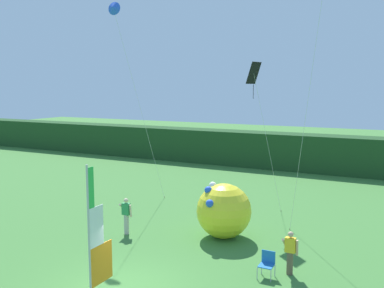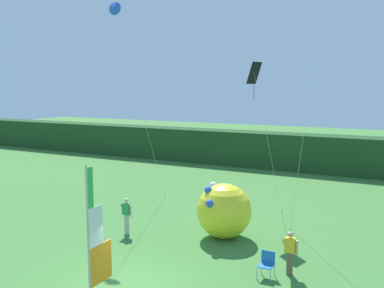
{
  "view_description": "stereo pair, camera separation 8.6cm",
  "coord_description": "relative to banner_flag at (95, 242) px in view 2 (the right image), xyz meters",
  "views": [
    {
      "loc": [
        8.02,
        -10.84,
        6.51
      ],
      "look_at": [
        0.49,
        3.92,
        4.3
      ],
      "focal_mm": 40.41,
      "sensor_mm": 36.0,
      "label": 1
    },
    {
      "loc": [
        8.1,
        -10.8,
        6.51
      ],
      "look_at": [
        0.49,
        3.92,
        4.3
      ],
      "focal_mm": 40.41,
      "sensor_mm": 36.0,
      "label": 2
    }
  ],
  "objects": [
    {
      "name": "ground_plane",
      "position": [
        -0.19,
        1.52,
        -2.1
      ],
      "size": [
        120.0,
        120.0,
        0.0
      ],
      "primitive_type": "plane",
      "color": "#3D7533"
    },
    {
      "name": "distant_treeline",
      "position": [
        -0.19,
        24.35,
        -0.69
      ],
      "size": [
        80.0,
        2.4,
        2.83
      ],
      "primitive_type": "cube",
      "color": "#1E421E",
      "rests_on": "ground"
    },
    {
      "name": "banner_flag",
      "position": [
        0.0,
        0.0,
        0.0
      ],
      "size": [
        0.06,
        1.03,
        4.39
      ],
      "color": "#B7B7BC",
      "rests_on": "ground"
    },
    {
      "name": "person_near_banner",
      "position": [
        4.35,
        5.03,
        -1.29
      ],
      "size": [
        0.55,
        0.48,
        1.54
      ],
      "color": "brown",
      "rests_on": "ground"
    },
    {
      "name": "person_mid_field",
      "position": [
        -3.18,
        5.87,
        -1.24
      ],
      "size": [
        0.55,
        0.48,
        1.62
      ],
      "color": "#B7B2A3",
      "rests_on": "ground"
    },
    {
      "name": "inflatable_balloon",
      "position": [
        0.84,
        7.41,
        -0.91
      ],
      "size": [
        2.38,
        2.38,
        2.4
      ],
      "color": "yellow",
      "rests_on": "ground"
    },
    {
      "name": "folding_chair",
      "position": [
        3.7,
        4.47,
        -1.59
      ],
      "size": [
        0.51,
        0.51,
        0.89
      ],
      "color": "#BCBCC1",
      "rests_on": "ground"
    },
    {
      "name": "kite_black_diamond_1",
      "position": [
        0.82,
        11.21,
        4.83
      ],
      "size": [
        1.53,
        1.67,
        7.71
      ],
      "color": "brown",
      "rests_on": "ground"
    },
    {
      "name": "kite_blue_delta_3",
      "position": [
        -5.58,
        8.48,
        8.16
      ],
      "size": [
        1.06,
        3.83,
        10.7
      ],
      "color": "brown",
      "rests_on": "ground"
    }
  ]
}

